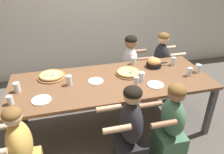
% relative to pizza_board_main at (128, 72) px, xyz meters
% --- Properties ---
extents(ground_plane, '(18.00, 18.00, 0.00)m').
position_rel_pizza_board_main_xyz_m(ground_plane, '(-0.26, -0.11, -0.83)').
color(ground_plane, '#514C47').
rests_on(ground_plane, ground).
extents(dining_table, '(2.65, 1.02, 0.80)m').
position_rel_pizza_board_main_xyz_m(dining_table, '(-0.26, -0.11, -0.09)').
color(dining_table, brown).
rests_on(dining_table, ground).
extents(pizza_board_main, '(0.36, 0.36, 0.05)m').
position_rel_pizza_board_main_xyz_m(pizza_board_main, '(0.00, 0.00, 0.00)').
color(pizza_board_main, '#996B42').
rests_on(pizza_board_main, dining_table).
extents(pizza_board_second, '(0.38, 0.38, 0.05)m').
position_rel_pizza_board_main_xyz_m(pizza_board_second, '(-1.04, 0.17, 0.00)').
color(pizza_board_second, '#996B42').
rests_on(pizza_board_second, dining_table).
extents(skillet_bowl, '(0.32, 0.22, 0.14)m').
position_rel_pizza_board_main_xyz_m(skillet_bowl, '(0.44, 0.14, 0.03)').
color(skillet_bowl, black).
rests_on(skillet_bowl, dining_table).
extents(empty_plate_a, '(0.20, 0.20, 0.02)m').
position_rel_pizza_board_main_xyz_m(empty_plate_a, '(-0.48, -0.09, -0.02)').
color(empty_plate_a, white).
rests_on(empty_plate_a, dining_table).
extents(empty_plate_b, '(0.22, 0.22, 0.02)m').
position_rel_pizza_board_main_xyz_m(empty_plate_b, '(-1.16, -0.37, -0.02)').
color(empty_plate_b, white).
rests_on(empty_plate_b, dining_table).
extents(empty_plate_c, '(0.21, 0.21, 0.02)m').
position_rel_pizza_board_main_xyz_m(empty_plate_c, '(0.24, -0.37, -0.02)').
color(empty_plate_c, white).
rests_on(empty_plate_c, dining_table).
extents(cocktail_glass_blue, '(0.07, 0.07, 0.13)m').
position_rel_pizza_board_main_xyz_m(cocktail_glass_blue, '(-1.48, -0.35, 0.02)').
color(cocktail_glass_blue, silver).
rests_on(cocktail_glass_blue, dining_table).
extents(drinking_glass_a, '(0.06, 0.06, 0.15)m').
position_rel_pizza_board_main_xyz_m(drinking_glass_a, '(-0.02, -0.36, 0.04)').
color(drinking_glass_a, silver).
rests_on(drinking_glass_a, dining_table).
extents(drinking_glass_b, '(0.07, 0.07, 0.13)m').
position_rel_pizza_board_main_xyz_m(drinking_glass_b, '(-0.82, -0.09, 0.04)').
color(drinking_glass_b, silver).
rests_on(drinking_glass_b, dining_table).
extents(drinking_glass_c, '(0.07, 0.07, 0.12)m').
position_rel_pizza_board_main_xyz_m(drinking_glass_c, '(0.75, 0.12, 0.03)').
color(drinking_glass_c, silver).
rests_on(drinking_glass_c, dining_table).
extents(drinking_glass_d, '(0.08, 0.08, 0.12)m').
position_rel_pizza_board_main_xyz_m(drinking_glass_d, '(-1.44, -0.10, 0.03)').
color(drinking_glass_d, silver).
rests_on(drinking_glass_d, dining_table).
extents(drinking_glass_e, '(0.08, 0.08, 0.12)m').
position_rel_pizza_board_main_xyz_m(drinking_glass_e, '(0.11, -0.22, 0.03)').
color(drinking_glass_e, silver).
rests_on(drinking_glass_e, dining_table).
extents(drinking_glass_f, '(0.07, 0.07, 0.12)m').
position_rel_pizza_board_main_xyz_m(drinking_glass_f, '(0.80, -0.24, 0.03)').
color(drinking_glass_f, silver).
rests_on(drinking_glass_f, dining_table).
extents(drinking_glass_g, '(0.08, 0.08, 0.11)m').
position_rel_pizza_board_main_xyz_m(drinking_glass_g, '(0.98, -0.18, 0.03)').
color(drinking_glass_g, silver).
rests_on(drinking_glass_g, dining_table).
extents(drinking_glass_h, '(0.07, 0.07, 0.11)m').
position_rel_pizza_board_main_xyz_m(drinking_glass_h, '(0.18, 0.30, 0.02)').
color(drinking_glass_h, silver).
rests_on(drinking_glass_h, dining_table).
extents(diner_far_midright, '(0.51, 0.40, 1.15)m').
position_rel_pizza_board_main_xyz_m(diner_far_midright, '(0.24, 0.62, -0.30)').
color(diner_far_midright, silver).
rests_on(diner_far_midright, ground).
extents(diner_far_right, '(0.51, 0.40, 1.15)m').
position_rel_pizza_board_main_xyz_m(diner_far_right, '(0.81, 0.62, -0.30)').
color(diner_far_right, '#232328').
rests_on(diner_far_right, ground).
extents(diner_near_midright, '(0.51, 0.40, 1.08)m').
position_rel_pizza_board_main_xyz_m(diner_near_midright, '(0.25, -0.85, -0.33)').
color(diner_near_midright, '#477556').
rests_on(diner_near_midright, ground).
extents(diner_near_center, '(0.51, 0.40, 1.12)m').
position_rel_pizza_board_main_xyz_m(diner_near_center, '(-0.24, -0.85, -0.31)').
color(diner_near_center, '#232328').
rests_on(diner_near_center, ground).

